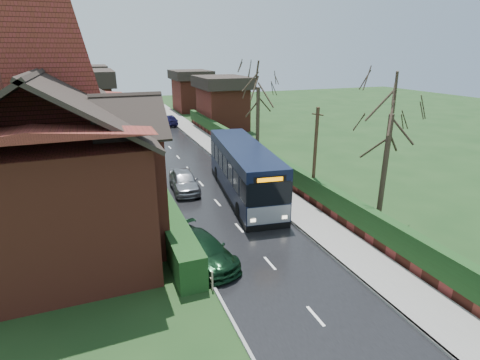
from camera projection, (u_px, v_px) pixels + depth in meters
name	position (u px, v px, depth m)	size (l,w,h in m)	color
ground	(253.00, 244.00, 19.46)	(140.00, 140.00, 0.00)	#24401B
road	(201.00, 184.00, 28.26)	(6.00, 100.00, 0.02)	black
pavement	(253.00, 177.00, 29.70)	(2.50, 100.00, 0.14)	slate
kerb_right	(239.00, 178.00, 29.28)	(0.12, 100.00, 0.14)	gray
kerb_left	(161.00, 188.00, 27.20)	(0.12, 100.00, 0.10)	gray
front_hedge	(160.00, 206.00, 22.26)	(1.20, 16.00, 1.60)	#183213
picket_fence	(173.00, 209.00, 22.63)	(0.10, 16.00, 0.90)	tan
right_wall_hedge	(271.00, 163.00, 29.92)	(0.60, 50.00, 1.80)	maroon
brick_house	(62.00, 157.00, 19.23)	(9.30, 14.60, 10.30)	maroon
bus	(244.00, 171.00, 25.62)	(4.15, 11.77, 3.50)	black
car_silver	(184.00, 181.00, 26.68)	(1.78, 4.44, 1.51)	#A1A1A6
car_green	(203.00, 250.00, 17.60)	(1.85, 4.56, 1.32)	black
car_distant	(166.00, 121.00, 49.98)	(1.45, 4.16, 1.37)	black
bus_stop_sign	(262.00, 174.00, 25.29)	(0.18, 0.38, 2.53)	slate
telegraph_pole	(315.00, 157.00, 23.67)	(0.39, 0.77, 6.30)	#322316
tree_right_near	(393.00, 106.00, 19.96)	(4.18, 4.18, 9.02)	#31261D
tree_right_far	(258.00, 82.00, 33.24)	(4.76, 4.76, 9.20)	#33281E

